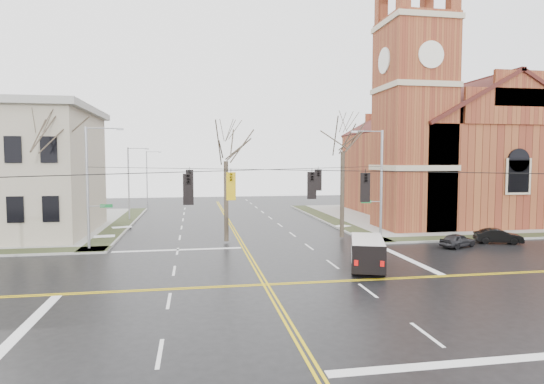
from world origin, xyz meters
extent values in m
plane|color=black|center=(0.00, 0.00, 0.00)|extent=(120.00, 120.00, 0.00)
cube|color=gray|center=(25.00, 25.00, 0.07)|extent=(30.00, 30.00, 0.15)
cube|color=#28321B|center=(11.20, 25.00, 0.15)|extent=(2.00, 30.00, 0.02)
cube|color=#28321B|center=(25.00, 11.20, 0.15)|extent=(30.00, 2.00, 0.02)
cube|color=#28321B|center=(-11.20, 25.00, 0.15)|extent=(2.00, 30.00, 0.02)
cube|color=gold|center=(-0.12, 0.00, 0.01)|extent=(0.12, 100.00, 0.01)
cube|color=gold|center=(0.12, 0.00, 0.01)|extent=(0.12, 100.00, 0.01)
cube|color=gold|center=(0.00, -0.12, 0.01)|extent=(100.00, 0.12, 0.01)
cube|color=gold|center=(0.00, 0.12, 0.01)|extent=(100.00, 0.12, 0.01)
cube|color=silver|center=(5.00, -10.50, 0.01)|extent=(9.50, 0.50, 0.01)
cube|color=silver|center=(-5.00, 10.50, 0.01)|extent=(9.50, 0.50, 0.01)
cube|color=silver|center=(-10.50, -5.00, 0.01)|extent=(0.50, 9.50, 0.01)
cube|color=silver|center=(10.50, 5.00, 0.01)|extent=(0.50, 9.50, 0.01)
cube|color=maroon|center=(17.00, 17.00, 10.00)|extent=(6.00, 6.00, 20.00)
cube|color=#B5A88B|center=(17.00, 17.00, 19.50)|extent=(6.30, 6.30, 0.50)
cylinder|color=silver|center=(17.00, 13.95, 16.00)|extent=(2.40, 0.15, 2.40)
cylinder|color=silver|center=(13.95, 17.00, 16.00)|extent=(0.15, 2.40, 2.40)
cube|color=maroon|center=(26.00, 26.00, 5.00)|extent=(18.00, 24.00, 10.00)
cube|color=maroon|center=(16.80, 20.00, 2.20)|extent=(2.00, 5.00, 4.40)
cylinder|color=gray|center=(11.50, 11.50, 4.65)|extent=(0.20, 0.20, 9.00)
cylinder|color=gray|center=(10.90, 11.50, 3.30)|extent=(1.20, 0.06, 0.06)
cube|color=#106128|center=(10.20, 11.50, 3.30)|extent=(0.90, 0.04, 0.25)
cylinder|color=gray|center=(10.30, 11.50, 9.05)|extent=(2.40, 0.08, 0.08)
cube|color=gray|center=(9.10, 11.50, 9.00)|extent=(0.50, 0.22, 0.15)
cylinder|color=gray|center=(-11.50, 11.50, 4.65)|extent=(0.20, 0.20, 9.00)
cylinder|color=gray|center=(-10.90, 11.50, 3.30)|extent=(1.20, 0.06, 0.06)
cube|color=#106128|center=(-10.20, 11.50, 3.30)|extent=(0.90, 0.04, 0.25)
cylinder|color=gray|center=(-10.30, 11.50, 9.05)|extent=(2.40, 0.08, 0.08)
cube|color=gray|center=(-9.10, 11.50, 9.00)|extent=(0.50, 0.22, 0.15)
cylinder|color=black|center=(0.00, 0.00, 6.20)|extent=(23.02, 23.02, 0.03)
cylinder|color=black|center=(0.00, 0.00, 6.20)|extent=(23.02, 23.02, 0.03)
imported|color=black|center=(-4.00, -4.00, 5.45)|extent=(0.21, 0.26, 1.30)
imported|color=black|center=(4.00, 4.00, 5.45)|extent=(0.21, 0.26, 1.30)
imported|color=gold|center=(-2.00, -2.00, 5.45)|extent=(0.21, 0.26, 1.30)
imported|color=black|center=(-4.00, 4.00, 5.45)|extent=(0.21, 0.26, 1.30)
imported|color=black|center=(4.00, -4.00, 5.45)|extent=(0.21, 0.26, 1.30)
imported|color=black|center=(2.00, -2.00, 5.45)|extent=(0.21, 0.26, 1.30)
cylinder|color=gray|center=(-10.80, 28.00, 4.10)|extent=(0.16, 0.16, 8.00)
cylinder|color=gray|center=(-9.80, 28.00, 8.00)|extent=(2.00, 0.07, 0.07)
cube|color=gray|center=(-8.80, 28.00, 7.95)|extent=(0.45, 0.20, 0.13)
cylinder|color=gray|center=(-10.80, 48.00, 4.10)|extent=(0.16, 0.16, 8.00)
cylinder|color=gray|center=(-9.80, 48.00, 8.00)|extent=(2.00, 0.07, 0.07)
cube|color=gray|center=(-8.80, 48.00, 7.95)|extent=(0.45, 0.20, 0.13)
cube|color=white|center=(6.71, 2.40, 1.10)|extent=(3.38, 5.22, 1.56)
cube|color=white|center=(7.38, 4.30, 0.87)|extent=(2.05, 1.40, 1.10)
cube|color=black|center=(7.48, 4.61, 1.38)|extent=(1.64, 0.66, 0.73)
cube|color=black|center=(6.77, 2.57, 1.61)|extent=(2.88, 3.75, 0.51)
cube|color=#B70C0A|center=(5.22, 0.29, 0.92)|extent=(0.23, 0.13, 0.31)
cube|color=#B70C0A|center=(6.57, -0.18, 0.92)|extent=(0.23, 0.13, 0.31)
cube|color=black|center=(6.71, 2.40, 0.30)|extent=(3.44, 5.27, 0.09)
cylinder|color=black|center=(6.44, 4.19, 0.33)|extent=(0.44, 0.70, 0.66)
cylinder|color=black|center=(8.04, 3.64, 0.33)|extent=(0.44, 0.70, 0.66)
cylinder|color=black|center=(5.38, 1.16, 0.33)|extent=(0.44, 0.70, 0.66)
cylinder|color=black|center=(6.98, 0.60, 0.33)|extent=(0.44, 0.70, 0.66)
imported|color=black|center=(16.23, 7.89, 0.54)|extent=(3.41, 2.40, 1.08)
imported|color=black|center=(20.39, 8.80, 0.59)|extent=(3.81, 2.42, 1.19)
cylinder|color=#362C22|center=(-14.91, 13.18, 3.65)|extent=(0.36, 0.36, 7.00)
cylinder|color=#362C22|center=(-1.19, 12.78, 3.39)|extent=(0.36, 0.36, 6.48)
cylinder|color=#362C22|center=(8.68, 13.10, 3.80)|extent=(0.36, 0.36, 7.30)
camera|label=1|loc=(-3.78, -23.77, 6.69)|focal=30.00mm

